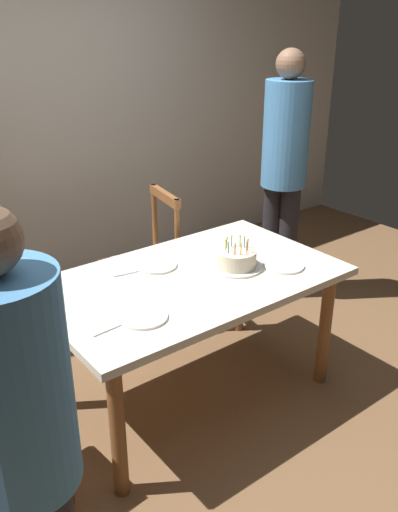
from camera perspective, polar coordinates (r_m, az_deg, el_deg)
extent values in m
plane|color=brown|center=(3.20, -0.73, -14.24)|extent=(6.40, 6.40, 0.00)
cube|color=beige|center=(4.20, -16.67, 13.76)|extent=(6.40, 0.10, 2.60)
cube|color=silver|center=(2.80, -0.81, -2.49)|extent=(1.54, 0.93, 0.04)
cylinder|color=brown|center=(2.46, -8.58, -17.72)|extent=(0.07, 0.07, 0.71)
cylinder|color=brown|center=(3.17, 13.13, -7.49)|extent=(0.07, 0.07, 0.71)
cylinder|color=brown|center=(2.99, -15.61, -9.86)|extent=(0.07, 0.07, 0.71)
cylinder|color=brown|center=(3.60, 4.30, -2.84)|extent=(0.07, 0.07, 0.71)
cylinder|color=silver|center=(2.89, 3.93, -1.14)|extent=(0.28, 0.28, 0.01)
cylinder|color=beige|center=(2.87, 3.96, -0.23)|extent=(0.21, 0.21, 0.09)
cylinder|color=#4C7FE5|center=(2.88, 4.79, 1.40)|extent=(0.01, 0.01, 0.05)
sphere|color=#FFC64C|center=(2.87, 4.82, 2.02)|extent=(0.01, 0.01, 0.01)
cylinder|color=#66CC72|center=(2.89, 4.35, 1.51)|extent=(0.01, 0.01, 0.05)
sphere|color=#FFC64C|center=(2.88, 4.37, 2.13)|extent=(0.01, 0.01, 0.01)
cylinder|color=#4C7FE5|center=(2.89, 3.45, 1.51)|extent=(0.01, 0.01, 0.05)
sphere|color=#FFC64C|center=(2.87, 3.47, 2.12)|extent=(0.01, 0.01, 0.01)
cylinder|color=#66CC72|center=(2.86, 2.95, 1.32)|extent=(0.01, 0.01, 0.05)
sphere|color=#FFC64C|center=(2.85, 2.97, 1.94)|extent=(0.01, 0.01, 0.01)
cylinder|color=yellow|center=(2.83, 2.84, 1.04)|extent=(0.01, 0.01, 0.05)
sphere|color=#FFC64C|center=(2.82, 2.85, 1.67)|extent=(0.01, 0.01, 0.01)
cylinder|color=#4C7FE5|center=(2.80, 3.12, 0.80)|extent=(0.01, 0.01, 0.05)
sphere|color=#FFC64C|center=(2.79, 3.14, 1.44)|extent=(0.01, 0.01, 0.01)
cylinder|color=#E54C4C|center=(2.79, 3.82, 0.64)|extent=(0.01, 0.01, 0.05)
sphere|color=#FFC64C|center=(2.77, 3.84, 1.28)|extent=(0.01, 0.01, 0.01)
cylinder|color=yellow|center=(2.79, 4.44, 0.65)|extent=(0.01, 0.01, 0.05)
sphere|color=#FFC64C|center=(2.78, 4.46, 1.29)|extent=(0.01, 0.01, 0.01)
cylinder|color=#E54C4C|center=(2.82, 5.06, 0.86)|extent=(0.01, 0.01, 0.05)
sphere|color=#FFC64C|center=(2.80, 5.08, 1.49)|extent=(0.01, 0.01, 0.01)
cylinder|color=#66CC72|center=(2.85, 5.16, 1.12)|extent=(0.01, 0.01, 0.05)
sphere|color=#FFC64C|center=(2.83, 5.19, 1.74)|extent=(0.01, 0.01, 0.01)
cylinder|color=white|center=(2.43, -5.90, -6.41)|extent=(0.22, 0.22, 0.01)
cylinder|color=white|center=(2.91, -4.50, -0.99)|extent=(0.22, 0.22, 0.01)
cylinder|color=white|center=(2.93, 8.92, -0.99)|extent=(0.22, 0.22, 0.01)
cube|color=silver|center=(2.37, -9.29, -7.56)|extent=(0.18, 0.03, 0.01)
cube|color=silver|center=(2.84, -7.34, -1.78)|extent=(0.18, 0.05, 0.01)
cube|color=tan|center=(3.59, -6.34, -1.34)|extent=(0.51, 0.51, 0.05)
cylinder|color=brown|center=(3.79, -9.53, -4.11)|extent=(0.04, 0.04, 0.42)
cylinder|color=brown|center=(3.51, -7.71, -6.45)|extent=(0.04, 0.04, 0.42)
cylinder|color=brown|center=(3.89, -4.80, -3.05)|extent=(0.04, 0.04, 0.42)
cylinder|color=brown|center=(3.62, -2.66, -5.23)|extent=(0.04, 0.04, 0.42)
cylinder|color=brown|center=(3.72, -4.70, 3.82)|extent=(0.04, 0.04, 0.50)
cylinder|color=brown|center=(3.41, -2.28, 1.98)|extent=(0.04, 0.04, 0.50)
cube|color=brown|center=(3.49, -3.63, 6.31)|extent=(0.11, 0.40, 0.06)
cube|color=tan|center=(2.46, -20.04, -16.08)|extent=(0.48, 0.48, 0.05)
cylinder|color=brown|center=(2.55, -13.86, -20.72)|extent=(0.04, 0.04, 0.42)
cylinder|color=brown|center=(2.78, -17.58, -16.73)|extent=(0.04, 0.04, 0.42)
cylinder|color=#4C8CC6|center=(1.53, -19.26, -12.80)|extent=(0.32, 0.32, 0.64)
cylinder|color=#262328|center=(4.11, 7.60, 1.72)|extent=(0.14, 0.14, 0.87)
cylinder|color=#262328|center=(4.07, 9.31, 1.39)|extent=(0.14, 0.14, 0.87)
cylinder|color=#4C8CC6|center=(3.86, 9.18, 12.54)|extent=(0.32, 0.32, 0.72)
sphere|color=#8C664C|center=(3.80, 9.66, 19.36)|extent=(0.20, 0.20, 0.20)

